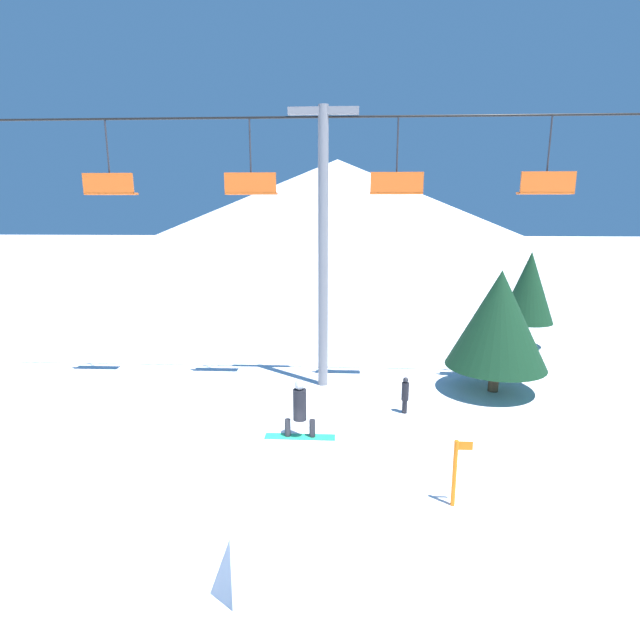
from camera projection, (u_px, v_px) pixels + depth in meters
ground_plane at (254, 556)px, 9.63m from camera, size 220.00×220.00×0.00m
mountain_ridge at (337, 203)px, 84.96m from camera, size 70.91×70.91×14.36m
snow_ramp at (307, 507)px, 9.74m from camera, size 2.23×3.46×1.75m
snowboarder at (300, 410)px, 10.59m from camera, size 1.51×0.29×1.31m
chairlift at (323, 216)px, 17.55m from camera, size 23.79×0.44×9.96m
pine_tree_near at (499, 319)px, 17.69m from camera, size 3.56×3.56×4.46m
pine_tree_far at (529, 287)px, 23.47m from camera, size 2.44×2.44×4.59m
trail_marker at (455, 471)px, 11.10m from camera, size 0.41×0.10×1.59m
distant_skier at (405, 394)px, 16.19m from camera, size 0.24×0.24×1.23m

